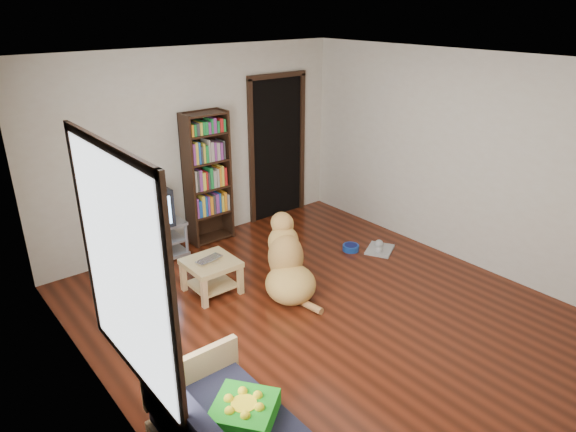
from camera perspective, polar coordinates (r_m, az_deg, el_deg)
ground at (r=5.65m, az=3.63°, el=-10.59°), size 5.00×5.00×0.00m
ceiling at (r=4.75m, az=4.43°, el=16.65°), size 5.00×5.00×0.00m
wall_back at (r=7.00m, az=-10.16°, el=7.48°), size 4.50×0.00×4.50m
wall_left at (r=4.00m, az=-20.51°, el=-5.54°), size 0.00×5.00×5.00m
wall_right at (r=6.72m, az=18.30°, el=6.05°), size 0.00×5.00×5.00m
green_cushion at (r=3.79m, az=-4.88°, el=-20.82°), size 0.58×0.58×0.14m
laptop at (r=5.83m, az=-8.46°, el=-4.95°), size 0.35×0.26×0.03m
dog_bowl at (r=6.96m, az=6.99°, el=-3.52°), size 0.22×0.22×0.08m
grey_rag at (r=7.03m, az=10.15°, el=-3.69°), size 0.50×0.47×0.03m
window at (r=3.49m, az=-17.91°, el=-5.72°), size 0.03×1.46×1.70m
doorway at (r=7.74m, az=-1.22°, el=7.91°), size 1.03×0.05×2.19m
tv_stand at (r=6.77m, az=-15.14°, el=-2.83°), size 0.90×0.45×0.50m
crt_tv at (r=6.60m, az=-15.64°, el=0.95°), size 0.55×0.52×0.58m
bookshelf at (r=6.97m, az=-9.00°, el=4.93°), size 0.60×0.30×1.80m
coffee_table at (r=5.92m, az=-8.54°, el=-5.97°), size 0.55×0.55×0.40m
dog at (r=5.85m, az=-0.08°, el=-5.47°), size 0.78×1.09×0.91m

